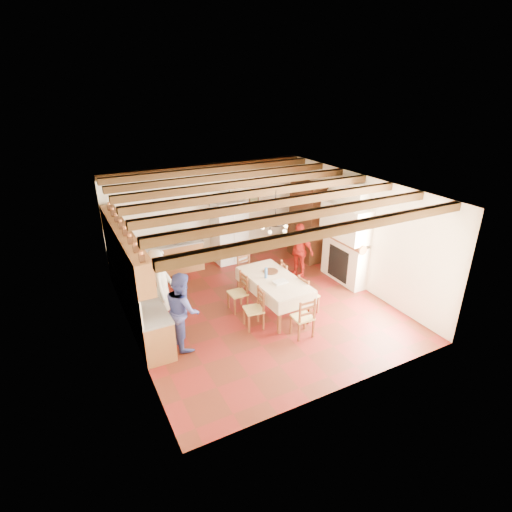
{
  "coord_description": "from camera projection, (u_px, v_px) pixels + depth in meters",
  "views": [
    {
      "loc": [
        -4.01,
        -7.58,
        5.16
      ],
      "look_at": [
        0.1,
        0.3,
        1.25
      ],
      "focal_mm": 28.0,
      "sensor_mm": 36.0,
      "label": 1
    }
  ],
  "objects": [
    {
      "name": "floor",
      "position": [
        258.0,
        307.0,
        9.93
      ],
      "size": [
        6.0,
        6.5,
        0.02
      ],
      "primitive_type": "cube",
      "color": "#531F13",
      "rests_on": "ground"
    },
    {
      "name": "ceiling",
      "position": [
        258.0,
        188.0,
        8.72
      ],
      "size": [
        6.0,
        6.5,
        0.02
      ],
      "primitive_type": "cube",
      "color": "white",
      "rests_on": "ground"
    },
    {
      "name": "wall_back",
      "position": [
        208.0,
        214.0,
        11.97
      ],
      "size": [
        6.0,
        0.02,
        3.0
      ],
      "primitive_type": "cube",
      "color": "white",
      "rests_on": "ground"
    },
    {
      "name": "wall_front",
      "position": [
        349.0,
        319.0,
        6.68
      ],
      "size": [
        6.0,
        0.02,
        3.0
      ],
      "primitive_type": "cube",
      "color": "white",
      "rests_on": "ground"
    },
    {
      "name": "wall_left",
      "position": [
        126.0,
        279.0,
        8.05
      ],
      "size": [
        0.02,
        6.5,
        3.0
      ],
      "primitive_type": "cube",
      "color": "white",
      "rests_on": "ground"
    },
    {
      "name": "wall_right",
      "position": [
        358.0,
        231.0,
        10.6
      ],
      "size": [
        0.02,
        6.5,
        3.0
      ],
      "primitive_type": "cube",
      "color": "white",
      "rests_on": "ground"
    },
    {
      "name": "ceiling_beams",
      "position": [
        258.0,
        193.0,
        8.76
      ],
      "size": [
        6.0,
        6.3,
        0.16
      ],
      "primitive_type": null,
      "color": "#3C2711",
      "rests_on": "ground"
    },
    {
      "name": "lower_cabinets_left",
      "position": [
        137.0,
        298.0,
        9.46
      ],
      "size": [
        0.6,
        4.3,
        0.86
      ],
      "primitive_type": "cube",
      "color": "brown",
      "rests_on": "ground"
    },
    {
      "name": "lower_cabinets_back",
      "position": [
        163.0,
        260.0,
        11.49
      ],
      "size": [
        2.3,
        0.6,
        0.86
      ],
      "primitive_type": "cube",
      "color": "brown",
      "rests_on": "ground"
    },
    {
      "name": "countertop_left",
      "position": [
        135.0,
        281.0,
        9.28
      ],
      "size": [
        0.62,
        4.3,
        0.04
      ],
      "primitive_type": "cube",
      "color": "slate",
      "rests_on": "lower_cabinets_left"
    },
    {
      "name": "countertop_back",
      "position": [
        161.0,
        245.0,
        11.31
      ],
      "size": [
        2.34,
        0.62,
        0.04
      ],
      "primitive_type": "cube",
      "color": "slate",
      "rests_on": "lower_cabinets_back"
    },
    {
      "name": "backsplash_left",
      "position": [
        120.0,
        272.0,
        9.03
      ],
      "size": [
        0.03,
        4.3,
        0.6
      ],
      "primitive_type": "cube",
      "color": "white",
      "rests_on": "ground"
    },
    {
      "name": "backsplash_back",
      "position": [
        158.0,
        232.0,
        11.41
      ],
      "size": [
        2.3,
        0.03,
        0.6
      ],
      "primitive_type": "cube",
      "color": "white",
      "rests_on": "ground"
    },
    {
      "name": "upper_cabinets",
      "position": [
        124.0,
        244.0,
        8.84
      ],
      "size": [
        0.35,
        4.2,
        0.7
      ],
      "primitive_type": "cube",
      "color": "brown",
      "rests_on": "ground"
    },
    {
      "name": "fireplace",
      "position": [
        344.0,
        234.0,
        10.68
      ],
      "size": [
        0.56,
        1.6,
        2.8
      ],
      "primitive_type": null,
      "color": "beige",
      "rests_on": "ground"
    },
    {
      "name": "wall_picture",
      "position": [
        254.0,
        196.0,
        12.46
      ],
      "size": [
        0.34,
        0.03,
        0.42
      ],
      "primitive_type": "cube",
      "color": "black",
      "rests_on": "ground"
    },
    {
      "name": "refrigerator",
      "position": [
        229.0,
        231.0,
        12.18
      ],
      "size": [
        0.98,
        0.82,
        1.92
      ],
      "primitive_type": "cube",
      "rotation": [
        0.0,
        0.0,
        0.03
      ],
      "color": "silver",
      "rests_on": "floor"
    },
    {
      "name": "hutch",
      "position": [
        306.0,
        221.0,
        12.26
      ],
      "size": [
        0.55,
        1.32,
        2.39
      ],
      "primitive_type": null,
      "rotation": [
        0.0,
        0.0,
        -0.0
      ],
      "color": "#33190F",
      "rests_on": "floor"
    },
    {
      "name": "dining_table",
      "position": [
        274.0,
        281.0,
        9.48
      ],
      "size": [
        1.09,
        2.04,
        0.87
      ],
      "rotation": [
        0.0,
        0.0,
        0.04
      ],
      "color": "silver",
      "rests_on": "floor"
    },
    {
      "name": "chandelier",
      "position": [
        275.0,
        223.0,
        8.89
      ],
      "size": [
        0.47,
        0.47,
        0.03
      ],
      "primitive_type": "torus",
      "color": "black",
      "rests_on": "ground"
    },
    {
      "name": "chair_left_near",
      "position": [
        254.0,
        309.0,
        8.93
      ],
      "size": [
        0.46,
        0.47,
        0.96
      ],
      "primitive_type": null,
      "rotation": [
        0.0,
        0.0,
        -1.72
      ],
      "color": "brown",
      "rests_on": "floor"
    },
    {
      "name": "chair_left_far",
      "position": [
        238.0,
        292.0,
        9.62
      ],
      "size": [
        0.41,
        0.43,
        0.96
      ],
      "primitive_type": null,
      "rotation": [
        0.0,
        0.0,
        -1.55
      ],
      "color": "brown",
      "rests_on": "floor"
    },
    {
      "name": "chair_right_near",
      "position": [
        308.0,
        294.0,
        9.55
      ],
      "size": [
        0.43,
        0.45,
        0.96
      ],
      "primitive_type": null,
      "rotation": [
        0.0,
        0.0,
        1.65
      ],
      "color": "brown",
      "rests_on": "floor"
    },
    {
      "name": "chair_right_far",
      "position": [
        290.0,
        279.0,
        10.3
      ],
      "size": [
        0.47,
        0.48,
        0.96
      ],
      "primitive_type": null,
      "rotation": [
        0.0,
        0.0,
        1.39
      ],
      "color": "brown",
      "rests_on": "floor"
    },
    {
      "name": "chair_end_near",
      "position": [
        303.0,
        316.0,
        8.64
      ],
      "size": [
        0.43,
        0.42,
        0.96
      ],
      "primitive_type": null,
      "rotation": [
        0.0,
        0.0,
        3.1
      ],
      "color": "brown",
      "rests_on": "floor"
    },
    {
      "name": "chair_end_far",
      "position": [
        247.0,
        273.0,
        10.59
      ],
      "size": [
        0.49,
        0.47,
        0.96
      ],
      "primitive_type": null,
      "rotation": [
        0.0,
        0.0,
        0.19
      ],
      "color": "brown",
      "rests_on": "floor"
    },
    {
      "name": "person_man",
      "position": [
        162.0,
        290.0,
        8.72
      ],
      "size": [
        0.71,
        0.84,
        1.94
      ],
      "primitive_type": "imported",
      "rotation": [
        0.0,
        0.0,
        1.15
      ],
      "color": "silver",
      "rests_on": "floor"
    },
    {
      "name": "person_woman_blue",
      "position": [
        183.0,
        310.0,
        8.21
      ],
      "size": [
        0.65,
        0.83,
        1.67
      ],
      "primitive_type": "imported",
      "rotation": [
        0.0,
        0.0,
        1.55
      ],
      "color": "#3E4794",
      "rests_on": "floor"
    },
    {
      "name": "person_woman_red",
      "position": [
        299.0,
        250.0,
        11.22
      ],
      "size": [
        0.7,
        1.01,
        1.59
      ],
      "primitive_type": "imported",
      "rotation": [
        0.0,
        0.0,
        -1.19
      ],
      "color": "#AB1B13",
      "rests_on": "floor"
    },
    {
      "name": "microwave",
      "position": [
        180.0,
        237.0,
        11.48
      ],
      "size": [
        0.56,
        0.41,
        0.29
      ],
      "primitive_type": "imported",
      "rotation": [
        0.0,
        0.0,
        0.1
      ],
      "color": "silver",
      "rests_on": "countertop_back"
    },
    {
      "name": "fridge_vase",
      "position": [
        229.0,
        195.0,
        11.75
      ],
      "size": [
        0.31,
        0.31,
        0.29
      ],
      "primitive_type": "imported",
      "rotation": [
        0.0,
        0.0,
        0.15
      ],
      "color": "#33190F",
      "rests_on": "refrigerator"
    }
  ]
}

